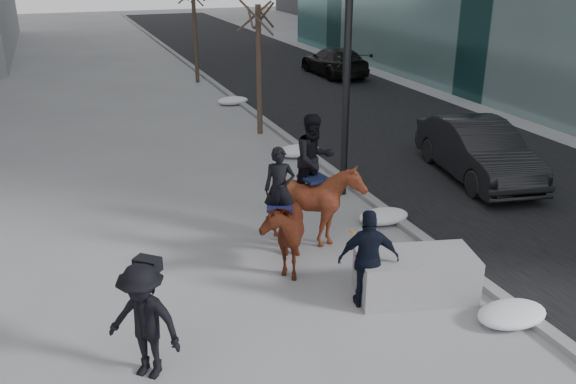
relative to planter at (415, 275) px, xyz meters
name	(u,v)px	position (x,y,z in m)	size (l,w,h in m)	color
ground	(312,293)	(-1.66, 0.71, -0.40)	(120.00, 120.00, 0.00)	gray
road	(383,122)	(5.34, 10.71, -0.40)	(8.00, 90.00, 0.01)	black
curb	(279,131)	(1.34, 10.71, -0.34)	(0.25, 90.00, 0.12)	gray
planter	(415,275)	(0.00, 0.00, 0.00)	(2.02, 1.01, 0.81)	gray
car_near	(478,150)	(4.79, 4.70, 0.37)	(1.63, 4.68, 1.54)	black
car_far	(334,61)	(7.44, 19.48, 0.29)	(1.93, 4.75, 1.38)	black
tree_near	(259,64)	(0.74, 10.89, 1.91)	(1.20, 1.20, 4.62)	#362820
tree_far	(195,29)	(0.74, 20.22, 2.03)	(1.20, 1.20, 4.87)	#33281E
mounted_left	(282,224)	(-1.78, 1.90, 0.47)	(1.40, 1.98, 2.34)	#4C210F
mounted_right	(316,194)	(-0.81, 2.57, 0.69)	(1.68, 1.83, 2.73)	#511A10
feeder	(369,259)	(-0.92, 0.04, 0.47)	(1.11, 1.00, 1.75)	black
camera_crew	(144,321)	(-4.72, -0.51, 0.48)	(1.28, 1.24, 1.75)	black
snow_piles	(320,168)	(1.04, 6.51, -0.25)	(1.32, 17.32, 0.33)	white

